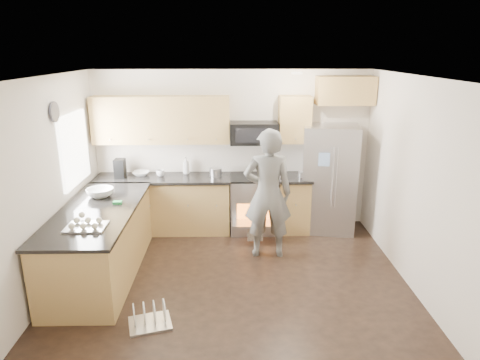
{
  "coord_description": "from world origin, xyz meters",
  "views": [
    {
      "loc": [
        -0.01,
        -4.94,
        2.89
      ],
      "look_at": [
        0.1,
        0.5,
        1.23
      ],
      "focal_mm": 32.0,
      "sensor_mm": 36.0,
      "label": 1
    }
  ],
  "objects_px": {
    "stove_range": "(254,191)",
    "refrigerator": "(329,179)",
    "dish_rack": "(150,319)",
    "person": "(268,194)"
  },
  "relations": [
    {
      "from": "stove_range",
      "to": "refrigerator",
      "type": "bearing_deg",
      "value": 0.23
    },
    {
      "from": "refrigerator",
      "to": "dish_rack",
      "type": "height_order",
      "value": "refrigerator"
    },
    {
      "from": "refrigerator",
      "to": "person",
      "type": "height_order",
      "value": "person"
    },
    {
      "from": "stove_range",
      "to": "person",
      "type": "relative_size",
      "value": 0.95
    },
    {
      "from": "refrigerator",
      "to": "stove_range",
      "type": "bearing_deg",
      "value": -169.77
    },
    {
      "from": "stove_range",
      "to": "dish_rack",
      "type": "xyz_separation_m",
      "value": [
        -1.27,
        -2.58,
        -0.6
      ]
    },
    {
      "from": "refrigerator",
      "to": "person",
      "type": "relative_size",
      "value": 0.93
    },
    {
      "from": "dish_rack",
      "to": "refrigerator",
      "type": "bearing_deg",
      "value": 46.08
    },
    {
      "from": "person",
      "to": "dish_rack",
      "type": "relative_size",
      "value": 3.54
    },
    {
      "from": "refrigerator",
      "to": "dish_rack",
      "type": "xyz_separation_m",
      "value": [
        -2.49,
        -2.59,
        -0.8
      ]
    }
  ]
}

